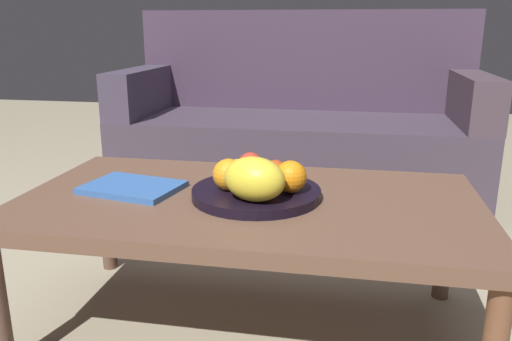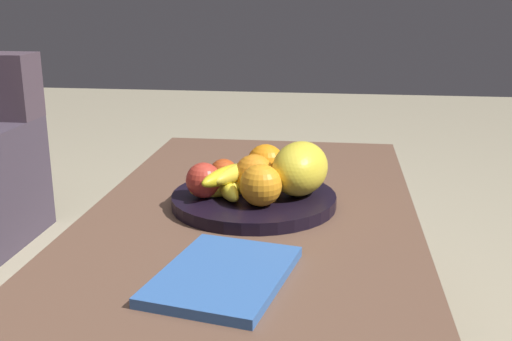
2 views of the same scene
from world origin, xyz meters
name	(u,v)px [view 2 (image 2 of 2)]	position (x,y,z in m)	size (l,w,h in m)	color
coffee_table	(253,227)	(0.00, 0.00, 0.35)	(1.20, 0.65, 0.39)	brown
fruit_bowl	(256,200)	(0.02, 0.00, 0.41)	(0.34, 0.34, 0.03)	black
melon_large_front	(300,168)	(0.03, -0.09, 0.47)	(0.16, 0.11, 0.11)	yellow
orange_front	(261,185)	(-0.05, -0.02, 0.46)	(0.08, 0.08, 0.08)	orange
orange_left	(266,163)	(0.11, -0.01, 0.46)	(0.08, 0.08, 0.08)	orange
orange_right	(256,174)	(0.03, 0.00, 0.46)	(0.08, 0.08, 0.08)	orange
apple_front	(224,173)	(0.06, 0.07, 0.45)	(0.06, 0.06, 0.06)	#BA4418
apple_left	(204,180)	(-0.01, 0.10, 0.45)	(0.07, 0.07, 0.07)	red
banana_bunch	(229,181)	(0.00, 0.05, 0.45)	(0.17, 0.15, 0.06)	yellow
magazine	(222,275)	(-0.32, 0.00, 0.40)	(0.25, 0.18, 0.02)	#3564AE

